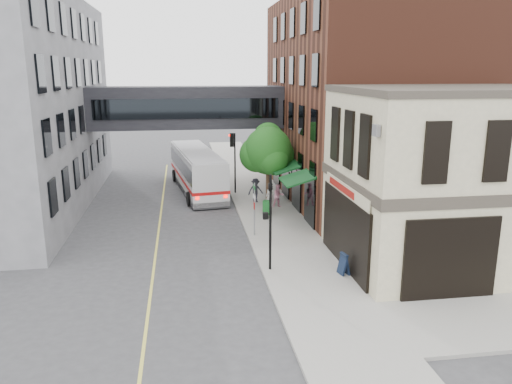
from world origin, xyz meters
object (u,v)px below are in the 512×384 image
object	(u,v)px
pedestrian_a	(270,196)
sandwich_board	(344,264)
bus	(197,169)
newspaper_box	(267,207)
pedestrian_c	(256,190)
pedestrian_b	(278,196)

from	to	relation	value
pedestrian_a	sandwich_board	size ratio (longest dim) A/B	1.51
bus	pedestrian_a	size ratio (longest dim) A/B	7.91
bus	newspaper_box	distance (m)	8.84
pedestrian_c	newspaper_box	bearing A→B (deg)	-96.41
pedestrian_c	sandwich_board	distance (m)	13.31
pedestrian_a	pedestrian_c	xyz separation A→B (m)	(-0.80, 1.37, 0.09)
pedestrian_b	bus	bearing A→B (deg)	119.06
pedestrian_a	pedestrian_b	xyz separation A→B (m)	(0.53, -0.16, 0.04)
pedestrian_b	newspaper_box	distance (m)	1.94
pedestrian_b	pedestrian_a	bearing A→B (deg)	151.88
bus	pedestrian_b	distance (m)	8.09
pedestrian_b	sandwich_board	distance (m)	11.64
pedestrian_a	sandwich_board	bearing A→B (deg)	-73.91
pedestrian_b	newspaper_box	xyz separation A→B (m)	(-1.05, -1.60, -0.33)
pedestrian_a	pedestrian_b	bearing A→B (deg)	-6.80
pedestrian_a	newspaper_box	xyz separation A→B (m)	(-0.53, -1.75, -0.30)
pedestrian_c	newspaper_box	distance (m)	3.16
newspaper_box	pedestrian_a	bearing A→B (deg)	97.52
pedestrian_a	pedestrian_c	world-z (taller)	pedestrian_c
sandwich_board	pedestrian_c	bearing A→B (deg)	87.62
pedestrian_c	bus	bearing A→B (deg)	119.09
pedestrian_b	newspaper_box	world-z (taller)	pedestrian_b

